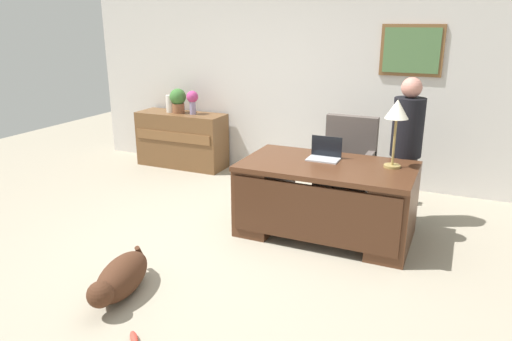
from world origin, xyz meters
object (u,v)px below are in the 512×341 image
object	(u,v)px
desk_lamp	(397,114)
dog_toy_bone	(134,338)
armchair	(346,167)
dog_lying	(120,278)
vase_with_flowers	(192,99)
vase_empty	(170,104)
desk	(325,198)
potted_plant	(178,100)
laptop	(325,154)
person_standing	(406,151)
credenza	(182,140)

from	to	relation	value
desk_lamp	dog_toy_bone	distance (m)	2.98
armchair	dog_toy_bone	distance (m)	3.19
dog_lying	vase_with_flowers	bearing A→B (deg)	111.54
vase_empty	dog_toy_bone	size ratio (longest dim) A/B	1.63
desk	potted_plant	bearing A→B (deg)	150.84
laptop	dog_toy_bone	distance (m)	2.59
person_standing	vase_empty	size ratio (longest dim) A/B	6.20
dog_lying	laptop	distance (m)	2.33
potted_plant	person_standing	bearing A→B (deg)	-14.14
person_standing	vase_empty	distance (m)	3.60
desk	desk_lamp	world-z (taller)	desk_lamp
credenza	person_standing	distance (m)	3.45
desk	laptop	xyz separation A→B (m)	(-0.08, 0.19, 0.40)
armchair	potted_plant	size ratio (longest dim) A/B	2.93
person_standing	laptop	bearing A→B (deg)	-147.49
credenza	laptop	bearing A→B (deg)	-26.98
vase_with_flowers	laptop	bearing A→B (deg)	-29.03
dog_lying	desk_lamp	world-z (taller)	desk_lamp
dog_lying	vase_with_flowers	xyz separation A→B (m)	(-1.29, 3.27, 0.87)
desk	credenza	bearing A→B (deg)	150.54
laptop	dog_toy_bone	bearing A→B (deg)	-104.74
desk	potted_plant	world-z (taller)	potted_plant
dog_lying	desk_lamp	distance (m)	2.85
credenza	dog_lying	bearing A→B (deg)	-65.33
credenza	dog_toy_bone	distance (m)	4.20
vase_with_flowers	potted_plant	world-z (taller)	potted_plant
credenza	vase_empty	world-z (taller)	vase_empty
person_standing	dog_lying	size ratio (longest dim) A/B	1.88
vase_empty	potted_plant	world-z (taller)	potted_plant
desk	desk_lamp	xyz separation A→B (m)	(0.60, 0.17, 0.87)
armchair	vase_empty	distance (m)	2.94
person_standing	potted_plant	world-z (taller)	person_standing
person_standing	dog_toy_bone	size ratio (longest dim) A/B	10.09
desk	potted_plant	size ratio (longest dim) A/B	4.73
desk	dog_toy_bone	bearing A→B (deg)	-107.86
credenza	vase_empty	size ratio (longest dim) A/B	5.30
person_standing	vase_empty	bearing A→B (deg)	166.41
person_standing	dog_toy_bone	world-z (taller)	person_standing
vase_empty	dog_toy_bone	bearing A→B (deg)	-60.00
desk	laptop	bearing A→B (deg)	112.87
dog_toy_bone	desk	bearing A→B (deg)	72.14
desk	laptop	world-z (taller)	laptop
desk	credenza	size ratio (longest dim) A/B	1.27
dog_lying	armchair	bearing A→B (deg)	66.48
person_standing	vase_with_flowers	world-z (taller)	person_standing
dog_lying	laptop	size ratio (longest dim) A/B	2.61
dog_toy_bone	desk_lamp	bearing A→B (deg)	61.11
dog_lying	potted_plant	xyz separation A→B (m)	(-1.54, 3.27, 0.85)
desk_lamp	potted_plant	size ratio (longest dim) A/B	1.83
vase_empty	desk	bearing A→B (deg)	-27.93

